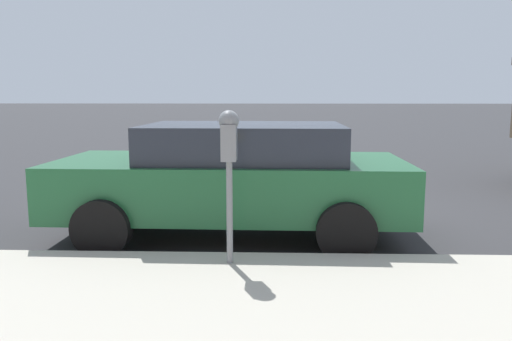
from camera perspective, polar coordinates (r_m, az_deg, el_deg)
ground_plane at (r=7.34m, az=0.43°, el=-5.17°), size 220.00×220.00×0.00m
parking_meter at (r=4.65m, az=-3.10°, el=2.62°), size 0.21×0.19×1.46m
car_green at (r=6.17m, az=-2.56°, el=-0.67°), size 2.10×4.26×1.40m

